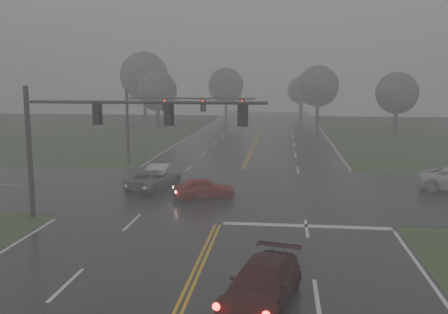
# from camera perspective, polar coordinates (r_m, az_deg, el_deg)

# --- Properties ---
(main_road) EXTENTS (18.00, 160.00, 0.02)m
(main_road) POSITION_cam_1_polar(r_m,az_deg,el_deg) (31.47, 0.69, -4.70)
(main_road) COLOR black
(main_road) RESTS_ON ground
(cross_street) EXTENTS (120.00, 14.00, 0.02)m
(cross_street) POSITION_cam_1_polar(r_m,az_deg,el_deg) (33.41, 1.05, -3.90)
(cross_street) COLOR black
(cross_street) RESTS_ON ground
(stop_bar) EXTENTS (8.50, 0.50, 0.01)m
(stop_bar) POSITION_cam_1_polar(r_m,az_deg,el_deg) (25.93, 9.37, -7.84)
(stop_bar) COLOR silver
(stop_bar) RESTS_ON ground
(sedan_maroon) EXTENTS (3.02, 5.15, 1.40)m
(sedan_maroon) POSITION_cam_1_polar(r_m,az_deg,el_deg) (17.40, 4.37, -16.40)
(sedan_maroon) COLOR #330A09
(sedan_maroon) RESTS_ON ground
(sedan_red) EXTENTS (4.17, 2.70, 1.32)m
(sedan_red) POSITION_cam_1_polar(r_m,az_deg,el_deg) (31.31, -2.30, -4.78)
(sedan_red) COLOR #A1180E
(sedan_red) RESTS_ON ground
(sedan_silver) EXTENTS (1.85, 4.38, 1.41)m
(sedan_silver) POSITION_cam_1_polar(r_m,az_deg,el_deg) (36.36, -7.03, -2.90)
(sedan_silver) COLOR #B7BBC0
(sedan_silver) RESTS_ON ground
(car_grey) EXTENTS (3.50, 5.14, 1.31)m
(car_grey) POSITION_cam_1_polar(r_m,az_deg,el_deg) (34.30, -7.96, -3.64)
(car_grey) COLOR #56575D
(car_grey) RESTS_ON ground
(signal_gantry_near) EXTENTS (12.81, 0.31, 7.07)m
(signal_gantry_near) POSITION_cam_1_polar(r_m,az_deg,el_deg) (26.78, -14.04, 3.40)
(signal_gantry_near) COLOR black
(signal_gantry_near) RESTS_ON ground
(signal_gantry_far) EXTENTS (11.20, 0.33, 6.52)m
(signal_gantry_far) POSITION_cam_1_polar(r_m,az_deg,el_deg) (43.18, -6.66, 5.11)
(signal_gantry_far) COLOR black
(signal_gantry_far) RESTS_ON ground
(tree_nw_a) EXTENTS (5.80, 5.80, 8.52)m
(tree_nw_a) POSITION_cam_1_polar(r_m,az_deg,el_deg) (73.84, -7.63, 7.49)
(tree_nw_a) COLOR #342822
(tree_nw_a) RESTS_ON ground
(tree_ne_a) EXTENTS (6.42, 6.42, 9.44)m
(tree_ne_a) POSITION_cam_1_polar(r_m,az_deg,el_deg) (79.73, 10.71, 7.96)
(tree_ne_a) COLOR #342822
(tree_ne_a) RESTS_ON ground
(tree_n_mid) EXTENTS (6.37, 6.37, 9.35)m
(tree_n_mid) POSITION_cam_1_polar(r_m,az_deg,el_deg) (90.44, 0.21, 8.18)
(tree_n_mid) COLOR #342822
(tree_n_mid) RESTS_ON ground
(tree_e_near) EXTENTS (5.67, 5.67, 8.33)m
(tree_e_near) POSITION_cam_1_polar(r_m,az_deg,el_deg) (71.53, 19.16, 6.92)
(tree_e_near) COLOR #342822
(tree_e_near) RESTS_ON ground
(tree_nw_b) EXTENTS (8.07, 8.07, 11.86)m
(tree_nw_b) POSITION_cam_1_polar(r_m,az_deg,el_deg) (85.57, -9.10, 9.13)
(tree_nw_b) COLOR #342822
(tree_nw_b) RESTS_ON ground
(tree_n_far) EXTENTS (5.30, 5.30, 7.78)m
(tree_n_far) POSITION_cam_1_polar(r_m,az_deg,el_deg) (98.07, 8.83, 7.53)
(tree_n_far) COLOR #342822
(tree_n_far) RESTS_ON ground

